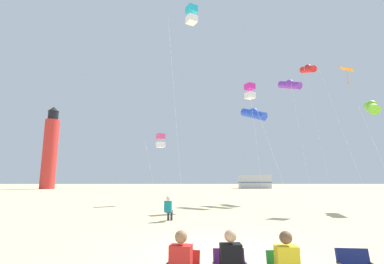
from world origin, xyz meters
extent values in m
plane|color=beige|center=(0.00, 0.00, 0.00)|extent=(200.00, 200.00, 0.00)
cube|color=red|center=(-0.91, -3.07, 0.62)|extent=(0.54, 0.24, 0.40)
cube|color=red|center=(-0.96, -3.26, 0.68)|extent=(0.38, 0.29, 0.52)
sphere|color=#9E704C|center=(-0.96, -3.26, 1.06)|extent=(0.20, 0.20, 0.20)
cube|color=#722D99|center=(-0.17, -2.99, 0.62)|extent=(0.52, 0.15, 0.40)
cube|color=black|center=(-0.16, -3.19, 0.68)|extent=(0.35, 0.23, 0.52)
sphere|color=#D8A87F|center=(-0.16, -3.19, 1.06)|extent=(0.20, 0.20, 0.20)
cube|color=#238438|center=(0.69, -3.13, 0.62)|extent=(0.52, 0.14, 0.40)
cube|color=yellow|center=(0.68, -3.33, 0.68)|extent=(0.34, 0.23, 0.52)
sphere|color=brown|center=(0.68, -3.33, 1.06)|extent=(0.20, 0.20, 0.20)
cube|color=navy|center=(1.89, -3.01, 0.62)|extent=(0.53, 0.19, 0.40)
cube|color=#147F84|center=(-1.84, 5.47, 0.68)|extent=(0.38, 0.28, 0.52)
sphere|color=beige|center=(-1.84, 5.47, 1.06)|extent=(0.20, 0.20, 0.20)
cylinder|color=#2D2D38|center=(-1.73, 5.64, 0.44)|extent=(0.20, 0.38, 0.13)
cylinder|color=#2D2D38|center=(-1.69, 5.79, 0.21)|extent=(0.11, 0.11, 0.42)
cylinder|color=#2D2D38|center=(-1.88, 5.67, 0.44)|extent=(0.20, 0.38, 0.13)
cylinder|color=#2D2D38|center=(-1.85, 5.82, 0.21)|extent=(0.11, 0.11, 0.42)
cylinder|color=silver|center=(5.60, 12.98, 3.66)|extent=(2.96, 2.11, 7.33)
cylinder|color=blue|center=(4.55, 14.45, 7.33)|extent=(2.02, 2.44, 1.48)
sphere|color=blue|center=(4.55, 14.45, 7.48)|extent=(0.76, 0.76, 0.76)
cylinder|color=silver|center=(11.70, 10.05, 3.47)|extent=(1.52, 0.78, 6.93)
cylinder|color=#72D12D|center=(12.08, 10.80, 6.93)|extent=(1.76, 2.54, 1.48)
sphere|color=#72D12D|center=(12.08, 10.80, 7.08)|extent=(0.76, 0.76, 0.76)
cylinder|color=silver|center=(-3.91, 13.95, 2.55)|extent=(1.30, 1.35, 5.11)
cube|color=#E54C8C|center=(-3.24, 14.60, 5.45)|extent=(0.82, 0.82, 0.44)
cube|color=white|center=(-3.24, 14.60, 4.75)|extent=(0.82, 0.82, 0.44)
cylinder|color=silver|center=(11.70, 18.31, 6.68)|extent=(1.89, 0.13, 13.36)
cylinder|color=red|center=(11.64, 19.25, 13.36)|extent=(0.86, 2.53, 1.48)
sphere|color=red|center=(11.64, 19.25, 13.51)|extent=(0.76, 0.76, 0.76)
cylinder|color=silver|center=(9.12, 16.16, 5.39)|extent=(1.54, 0.83, 10.79)
cylinder|color=purple|center=(8.71, 16.93, 10.78)|extent=(1.79, 2.53, 1.48)
sphere|color=purple|center=(8.71, 16.93, 10.93)|extent=(0.76, 0.76, 0.76)
cylinder|color=silver|center=(9.48, 10.07, 4.91)|extent=(1.41, 2.18, 9.82)
cube|color=orange|center=(10.56, 10.77, 9.82)|extent=(1.22, 1.22, 0.40)
cylinder|color=orange|center=(10.56, 10.77, 9.17)|extent=(0.04, 0.04, 1.10)
cylinder|color=silver|center=(-1.69, 7.52, 6.16)|extent=(1.12, 1.97, 12.32)
cube|color=#1EB2D1|center=(-0.71, 8.07, 12.67)|extent=(0.82, 0.82, 0.44)
cube|color=white|center=(-0.71, 8.07, 11.97)|extent=(0.82, 0.82, 0.44)
cylinder|color=silver|center=(3.93, 11.30, 4.22)|extent=(0.86, 0.52, 8.44)
cube|color=#D826A5|center=(3.68, 11.72, 8.79)|extent=(0.82, 0.82, 0.44)
cube|color=white|center=(3.68, 11.72, 8.09)|extent=(0.82, 0.82, 0.44)
cylinder|color=red|center=(-29.21, 47.48, 7.00)|extent=(2.80, 2.80, 14.00)
cylinder|color=black|center=(-29.21, 47.48, 14.90)|extent=(2.00, 2.00, 1.80)
cone|color=black|center=(-29.21, 47.48, 16.30)|extent=(2.20, 2.20, 1.00)
cube|color=#B7BABF|center=(12.70, 49.58, 1.40)|extent=(6.52, 2.67, 2.80)
cube|color=#4C608C|center=(12.70, 49.58, 1.26)|extent=(6.56, 2.71, 0.24)
camera|label=1|loc=(-0.82, -7.79, 1.96)|focal=25.47mm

